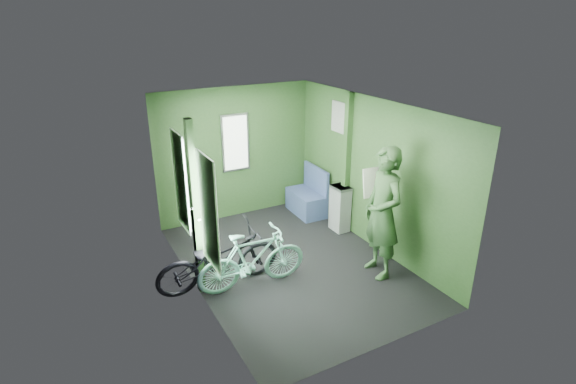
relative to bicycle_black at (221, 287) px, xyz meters
name	(u,v)px	position (x,y,z in m)	size (l,w,h in m)	color
room	(288,171)	(1.08, 0.11, 1.44)	(4.00, 4.02, 2.31)	black
bicycle_black	(221,287)	(0.00, 0.00, 0.00)	(0.58, 1.67, 0.88)	black
bicycle_mint	(254,288)	(0.37, -0.24, 0.00)	(0.42, 1.48, 0.89)	#81D0BE
passenger	(383,213)	(2.08, -0.72, 0.92)	(0.51, 0.72, 1.84)	#32522D
waste_box	(340,208)	(2.38, 0.66, 0.39)	(0.23, 0.32, 0.78)	gray
bench_seat	(307,200)	(2.26, 1.52, 0.25)	(0.48, 0.83, 0.86)	navy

